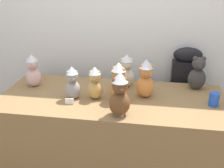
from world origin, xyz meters
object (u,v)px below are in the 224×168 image
object	(u,v)px
teddy_bear_cream	(126,71)
teddy_bear_charcoal	(197,74)
teddy_bear_ash	(73,83)
teddy_bear_blush	(33,71)
teddy_bear_caramel	(118,82)
display_table	(112,133)
teddy_bear_ginger	(146,79)
party_cup_blue	(214,99)
instrument_case	(183,96)
teddy_bear_chestnut	(120,95)
teddy_bear_honey	(95,83)

from	to	relation	value
teddy_bear_cream	teddy_bear_charcoal	bearing A→B (deg)	-10.89
teddy_bear_ash	teddy_bear_blush	bearing A→B (deg)	131.88
teddy_bear_charcoal	teddy_bear_caramel	bearing A→B (deg)	-158.85
display_table	teddy_bear_charcoal	distance (m)	0.94
teddy_bear_cream	teddy_bear_blush	bearing A→B (deg)	173.11
display_table	teddy_bear_charcoal	world-z (taller)	teddy_bear_charcoal
teddy_bear_ash	teddy_bear_ginger	distance (m)	0.61
teddy_bear_ash	display_table	bearing A→B (deg)	-10.27
teddy_bear_blush	teddy_bear_caramel	size ratio (longest dim) A/B	0.94
teddy_bear_ash	party_cup_blue	world-z (taller)	teddy_bear_ash
instrument_case	teddy_bear_chestnut	bearing A→B (deg)	-123.40
teddy_bear_charcoal	teddy_bear_ginger	bearing A→B (deg)	-157.49
teddy_bear_blush	teddy_bear_chestnut	bearing A→B (deg)	-49.30
instrument_case	teddy_bear_cream	world-z (taller)	instrument_case
teddy_bear_caramel	teddy_bear_charcoal	size ratio (longest dim) A/B	1.07
instrument_case	teddy_bear_charcoal	distance (m)	0.43
display_table	teddy_bear_chestnut	bearing A→B (deg)	-70.93
display_table	teddy_bear_caramel	size ratio (longest dim) A/B	5.81
teddy_bear_honey	teddy_bear_ash	world-z (taller)	teddy_bear_ash
teddy_bear_honey	teddy_bear_ginger	world-z (taller)	teddy_bear_ginger
display_table	teddy_bear_cream	size ratio (longest dim) A/B	6.14
teddy_bear_honey	teddy_bear_blush	world-z (taller)	teddy_bear_blush
teddy_bear_ginger	teddy_bear_charcoal	world-z (taller)	teddy_bear_ginger
teddy_bear_charcoal	teddy_bear_blush	bearing A→B (deg)	-178.89
teddy_bear_chestnut	teddy_bear_charcoal	size ratio (longest dim) A/B	1.11
teddy_bear_chestnut	party_cup_blue	world-z (taller)	teddy_bear_chestnut
display_table	instrument_case	xyz separation A→B (m)	(0.67, 0.53, 0.17)
teddy_bear_blush	instrument_case	bearing A→B (deg)	-7.21
teddy_bear_ginger	teddy_bear_chestnut	bearing A→B (deg)	-124.45
display_table	teddy_bear_ash	xyz separation A→B (m)	(-0.32, -0.08, 0.51)
teddy_bear_ash	teddy_bear_caramel	bearing A→B (deg)	-19.62
teddy_bear_chestnut	teddy_bear_ash	bearing A→B (deg)	136.39
party_cup_blue	teddy_bear_blush	bearing A→B (deg)	174.65
teddy_bear_cream	display_table	bearing A→B (deg)	-126.95
teddy_bear_caramel	teddy_bear_cream	xyz separation A→B (m)	(0.04, 0.29, -0.01)
instrument_case	teddy_bear_caramel	xyz separation A→B (m)	(-0.60, -0.58, 0.37)
teddy_bear_cream	party_cup_blue	distance (m)	0.78
instrument_case	teddy_bear_charcoal	world-z (taller)	instrument_case
teddy_bear_blush	teddy_bear_ginger	distance (m)	1.03
instrument_case	teddy_bear_caramel	bearing A→B (deg)	-135.33
teddy_bear_honey	teddy_bear_blush	size ratio (longest dim) A/B	0.92
teddy_bear_caramel	teddy_bear_ginger	size ratio (longest dim) A/B	0.99
teddy_bear_blush	teddy_bear_charcoal	xyz separation A→B (m)	(1.48, 0.16, -0.01)
instrument_case	party_cup_blue	world-z (taller)	instrument_case
teddy_bear_ash	teddy_bear_charcoal	world-z (taller)	teddy_bear_charcoal
teddy_bear_blush	teddy_bear_caramel	world-z (taller)	teddy_bear_caramel
teddy_bear_blush	party_cup_blue	distance (m)	1.59
teddy_bear_blush	teddy_bear_ash	xyz separation A→B (m)	(0.43, -0.20, -0.01)
teddy_bear_ash	teddy_bear_ginger	world-z (taller)	teddy_bear_ginger
display_table	teddy_bear_blush	xyz separation A→B (m)	(-0.75, 0.12, 0.52)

